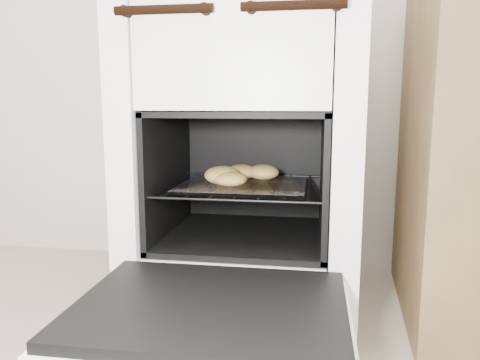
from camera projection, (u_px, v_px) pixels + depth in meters
name	position (u px, v px, depth m)	size (l,w,h in m)	color
stove	(248.00, 155.00, 1.43)	(0.63, 0.70, 0.96)	white
oven_door	(211.00, 311.00, 0.95)	(0.57, 0.44, 0.04)	black
oven_rack	(244.00, 186.00, 1.37)	(0.46, 0.44, 0.01)	black
foil_sheet	(243.00, 185.00, 1.35)	(0.36, 0.31, 0.01)	silver
baked_rolls	(239.00, 174.00, 1.37)	(0.22, 0.25, 0.05)	#DDA458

